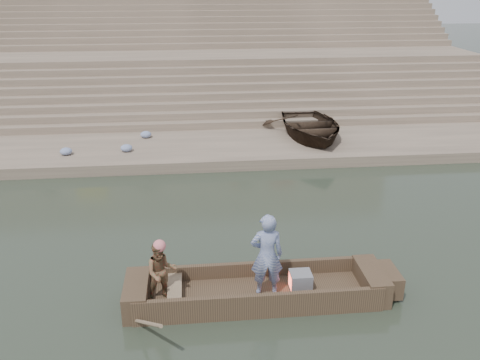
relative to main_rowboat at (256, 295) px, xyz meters
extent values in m
plane|color=#273125|center=(-2.52, 1.72, -0.11)|extent=(120.00, 120.00, 0.00)
cube|color=gray|center=(-2.52, 9.72, 0.09)|extent=(32.00, 4.00, 0.40)
cube|color=gray|center=(-2.52, 17.22, 1.29)|extent=(32.00, 3.00, 2.80)
cube|color=gray|center=(-2.52, 24.22, 2.49)|extent=(32.00, 3.00, 5.20)
cube|color=gray|center=(-2.52, 11.97, 0.24)|extent=(32.00, 0.50, 0.70)
cube|color=gray|center=(-2.52, 12.47, 0.39)|extent=(32.00, 0.50, 1.00)
cube|color=gray|center=(-2.52, 12.97, 0.54)|extent=(32.00, 0.50, 1.30)
cube|color=gray|center=(-2.52, 13.47, 0.69)|extent=(32.00, 0.50, 1.60)
cube|color=gray|center=(-2.52, 13.97, 0.84)|extent=(32.00, 0.50, 1.90)
cube|color=gray|center=(-2.52, 14.47, 0.99)|extent=(32.00, 0.50, 2.20)
cube|color=gray|center=(-2.52, 14.97, 1.14)|extent=(32.00, 0.50, 2.50)
cube|color=gray|center=(-2.52, 15.47, 1.29)|extent=(32.00, 0.50, 2.80)
cube|color=gray|center=(-2.52, 18.97, 1.44)|extent=(32.00, 0.50, 3.10)
cube|color=gray|center=(-2.52, 19.47, 1.59)|extent=(32.00, 0.50, 3.40)
cube|color=gray|center=(-2.52, 19.97, 1.74)|extent=(32.00, 0.50, 3.70)
cube|color=gray|center=(-2.52, 20.47, 1.89)|extent=(32.00, 0.50, 4.00)
cube|color=gray|center=(-2.52, 20.97, 2.04)|extent=(32.00, 0.50, 4.30)
cube|color=gray|center=(-2.52, 21.47, 2.19)|extent=(32.00, 0.50, 4.60)
cube|color=gray|center=(-2.52, 21.97, 2.34)|extent=(32.00, 0.50, 4.90)
cube|color=gray|center=(-2.52, 22.47, 2.49)|extent=(32.00, 0.50, 5.20)
cube|color=brown|center=(0.00, 0.00, 0.00)|extent=(5.00, 1.30, 0.22)
cube|color=brown|center=(0.00, -0.62, 0.17)|extent=(5.20, 0.12, 0.56)
cube|color=brown|center=(0.00, 0.62, 0.17)|extent=(5.20, 0.12, 0.56)
cube|color=brown|center=(-2.55, 0.00, 0.19)|extent=(0.50, 1.30, 0.60)
cube|color=brown|center=(2.55, 0.00, 0.19)|extent=(0.50, 1.30, 0.60)
cube|color=brown|center=(2.95, 0.00, 0.21)|extent=(0.35, 0.90, 0.50)
cube|color=#937A5B|center=(-1.75, 0.00, 0.29)|extent=(0.30, 1.20, 0.08)
cylinder|color=#937A5B|center=(-2.40, -0.90, 0.19)|extent=(1.03, 2.10, 1.36)
sphere|color=#EF767B|center=(-2.00, -0.09, 1.39)|extent=(0.26, 0.26, 0.26)
imported|color=navy|center=(0.19, -0.10, 1.05)|extent=(0.70, 0.47, 1.88)
imported|color=#236939|center=(-2.00, -0.09, 0.78)|extent=(0.74, 0.63, 1.34)
cube|color=slate|center=(0.96, 0.00, 0.31)|extent=(0.46, 0.42, 0.40)
cube|color=#E5593F|center=(0.75, 0.00, 0.31)|extent=(0.04, 0.34, 0.32)
imported|color=#2D2116|center=(3.54, 10.32, 0.77)|extent=(3.59, 4.83, 0.96)
ellipsoid|color=#3F5999|center=(-5.86, 9.05, 0.42)|extent=(0.44, 0.44, 0.26)
ellipsoid|color=#3F5999|center=(3.49, 11.00, 0.42)|extent=(0.44, 0.44, 0.26)
ellipsoid|color=#3F5999|center=(-3.08, 10.88, 0.42)|extent=(0.44, 0.44, 0.26)
ellipsoid|color=#3F5999|center=(-3.69, 9.21, 0.42)|extent=(0.44, 0.44, 0.26)
camera|label=1|loc=(-1.30, -9.21, 6.50)|focal=38.15mm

